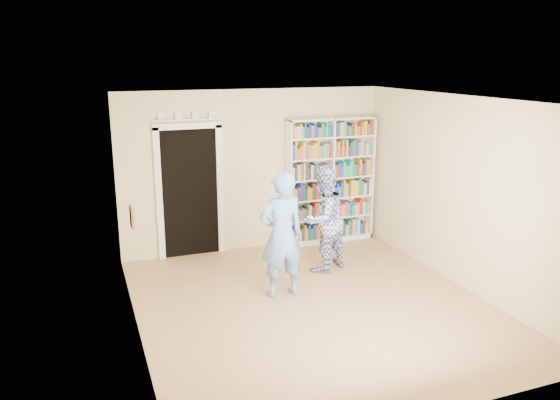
# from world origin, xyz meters

# --- Properties ---
(floor) EXTENTS (5.00, 5.00, 0.00)m
(floor) POSITION_xyz_m (0.00, 0.00, 0.00)
(floor) COLOR #AB8352
(floor) RESTS_ON ground
(ceiling) EXTENTS (5.00, 5.00, 0.00)m
(ceiling) POSITION_xyz_m (0.00, 0.00, 2.70)
(ceiling) COLOR white
(ceiling) RESTS_ON wall_back
(wall_back) EXTENTS (4.50, 0.00, 4.50)m
(wall_back) POSITION_xyz_m (0.00, 2.50, 1.35)
(wall_back) COLOR beige
(wall_back) RESTS_ON floor
(wall_left) EXTENTS (0.00, 5.00, 5.00)m
(wall_left) POSITION_xyz_m (-2.25, 0.00, 1.35)
(wall_left) COLOR beige
(wall_left) RESTS_ON floor
(wall_right) EXTENTS (0.00, 5.00, 5.00)m
(wall_right) POSITION_xyz_m (2.25, 0.00, 1.35)
(wall_right) COLOR beige
(wall_right) RESTS_ON floor
(bookshelf) EXTENTS (1.60, 0.30, 2.19)m
(bookshelf) POSITION_xyz_m (1.35, 2.34, 1.11)
(bookshelf) COLOR white
(bookshelf) RESTS_ON floor
(doorway) EXTENTS (1.10, 0.08, 2.43)m
(doorway) POSITION_xyz_m (-1.10, 2.48, 1.18)
(doorway) COLOR black
(doorway) RESTS_ON floor
(wall_art) EXTENTS (0.03, 0.25, 0.25)m
(wall_art) POSITION_xyz_m (-2.23, 0.20, 1.40)
(wall_art) COLOR brown
(wall_art) RESTS_ON wall_left
(man_blue) EXTENTS (0.66, 0.45, 1.75)m
(man_blue) POSITION_xyz_m (-0.27, 0.46, 0.87)
(man_blue) COLOR #619DD9
(man_blue) RESTS_ON floor
(man_plaid) EXTENTS (0.96, 0.87, 1.61)m
(man_plaid) POSITION_xyz_m (0.65, 1.13, 0.81)
(man_plaid) COLOR #32469A
(man_plaid) RESTS_ON floor
(paper_sheet) EXTENTS (0.22, 0.01, 0.30)m
(paper_sheet) POSITION_xyz_m (0.72, 0.95, 1.03)
(paper_sheet) COLOR white
(paper_sheet) RESTS_ON man_plaid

